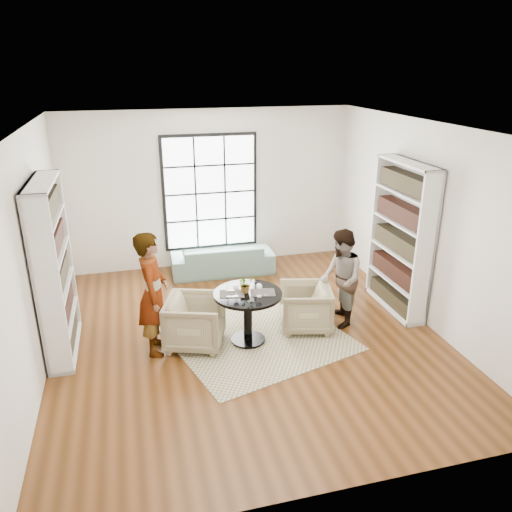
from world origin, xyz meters
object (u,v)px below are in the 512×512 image
object	(u,v)px
person_left	(153,294)
sofa	(222,258)
person_right	(341,279)
flower_centerpiece	(246,284)
wine_glass_right	(259,287)
armchair_right	(305,307)
pedestal_table	(248,307)
wine_glass_left	(236,288)
armchair_left	(195,322)

from	to	relation	value
person_left	sofa	bearing A→B (deg)	-20.42
sofa	person_right	bearing A→B (deg)	120.66
flower_centerpiece	sofa	bearing A→B (deg)	86.49
sofa	person_left	size ratio (longest dim) A/B	1.11
sofa	wine_glass_right	size ratio (longest dim) A/B	9.97
armchair_right	wine_glass_right	distance (m)	1.03
pedestal_table	sofa	xyz separation A→B (m)	(0.14, 2.60, -0.28)
sofa	person_right	xyz separation A→B (m)	(1.34, -2.44, 0.47)
armchair_right	flower_centerpiece	bearing A→B (deg)	-68.86
wine_glass_left	person_right	bearing A→B (deg)	7.86
armchair_left	person_right	size ratio (longest dim) A/B	0.53
armchair_right	wine_glass_right	world-z (taller)	wine_glass_right
sofa	wine_glass_left	xyz separation A→B (m)	(-0.32, -2.67, 0.62)
sofa	person_right	size ratio (longest dim) A/B	1.28
sofa	armchair_left	size ratio (longest dim) A/B	2.41
person_left	person_right	size ratio (longest dim) A/B	1.16
person_right	person_left	bearing A→B (deg)	-79.11
person_left	wine_glass_right	distance (m)	1.43
sofa	flower_centerpiece	xyz separation A→B (m)	(-0.16, -2.56, 0.60)
armchair_right	flower_centerpiece	size ratio (longest dim) A/B	3.19
sofa	person_left	world-z (taller)	person_left
armchair_left	pedestal_table	bearing A→B (deg)	-78.42
sofa	pedestal_table	bearing A→B (deg)	88.90
person_left	pedestal_table	bearing A→B (deg)	-85.00
person_left	armchair_left	bearing A→B (deg)	-80.82
sofa	flower_centerpiece	size ratio (longest dim) A/B	8.17
armchair_left	armchair_right	bearing A→B (deg)	-68.74
pedestal_table	wine_glass_left	size ratio (longest dim) A/B	5.30
wine_glass_left	flower_centerpiece	xyz separation A→B (m)	(0.16, 0.10, -0.01)
wine_glass_right	flower_centerpiece	bearing A→B (deg)	128.67
sofa	armchair_left	distance (m)	2.66
pedestal_table	wine_glass_right	size ratio (longest dim) A/B	5.00
pedestal_table	flower_centerpiece	distance (m)	0.33
armchair_right	wine_glass_left	distance (m)	1.26
person_right	flower_centerpiece	distance (m)	1.51
pedestal_table	flower_centerpiece	size ratio (longest dim) A/B	4.10
sofa	person_left	xyz separation A→B (m)	(-1.42, -2.51, 0.59)
armchair_right	person_left	bearing A→B (deg)	-74.59
person_left	wine_glass_right	world-z (taller)	person_left
flower_centerpiece	armchair_right	bearing A→B (deg)	7.56
flower_centerpiece	wine_glass_right	bearing A→B (deg)	-51.33
wine_glass_left	pedestal_table	bearing A→B (deg)	19.60
person_left	person_right	distance (m)	2.77
sofa	wine_glass_left	world-z (taller)	wine_glass_left
pedestal_table	sofa	distance (m)	2.62
sofa	armchair_right	xyz separation A→B (m)	(0.79, -2.44, 0.06)
pedestal_table	sofa	bearing A→B (deg)	87.00
armchair_right	flower_centerpiece	world-z (taller)	flower_centerpiece
wine_glass_left	wine_glass_right	bearing A→B (deg)	-14.74
armchair_left	sofa	bearing A→B (deg)	-0.39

